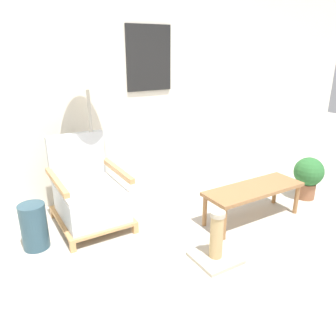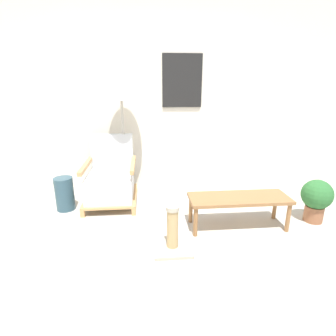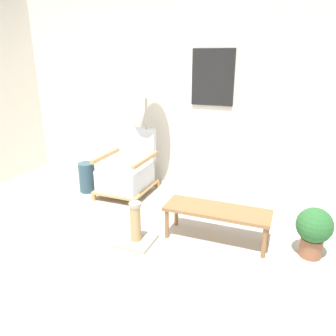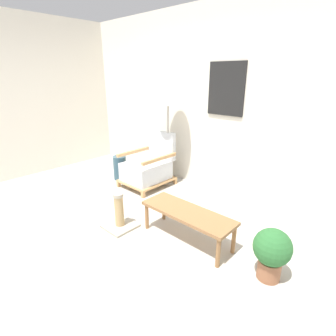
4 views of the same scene
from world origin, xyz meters
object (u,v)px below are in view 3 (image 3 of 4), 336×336
(floor_lamp, at_px, (146,87))
(armchair, at_px, (127,172))
(vase, at_px, (87,177))
(scratching_post, at_px, (136,230))
(potted_plant, at_px, (314,229))
(coffee_table, at_px, (217,213))

(floor_lamp, bearing_deg, armchair, -119.24)
(floor_lamp, xyz_separation_m, vase, (-0.72, -0.46, -1.22))
(armchair, height_order, vase, armchair)
(floor_lamp, bearing_deg, scratching_post, -69.67)
(potted_plant, bearing_deg, vase, 169.05)
(scratching_post, bearing_deg, floor_lamp, 110.33)
(floor_lamp, bearing_deg, vase, -147.52)
(coffee_table, distance_m, scratching_post, 0.85)
(floor_lamp, xyz_separation_m, potted_plant, (2.19, -1.02, -1.14))
(armchair, distance_m, vase, 0.58)
(floor_lamp, relative_size, scratching_post, 3.64)
(coffee_table, bearing_deg, vase, 163.06)
(coffee_table, bearing_deg, potted_plant, 2.85)
(floor_lamp, bearing_deg, coffee_table, -39.86)
(armchair, bearing_deg, scratching_post, -58.34)
(floor_lamp, distance_m, vase, 1.49)
(potted_plant, distance_m, scratching_post, 1.71)
(coffee_table, bearing_deg, floor_lamp, 140.14)
(scratching_post, bearing_deg, armchair, 121.66)
(coffee_table, relative_size, potted_plant, 2.15)
(armchair, relative_size, potted_plant, 1.74)
(potted_plant, height_order, scratching_post, potted_plant)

